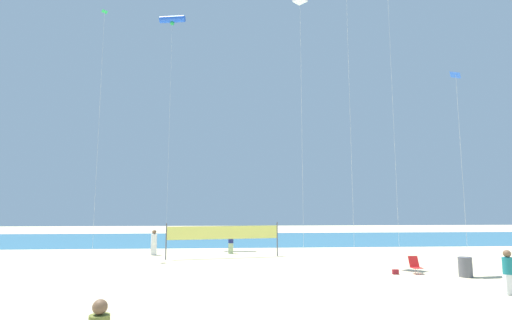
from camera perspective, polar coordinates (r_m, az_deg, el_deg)
name	(u,v)px	position (r m, az deg, el deg)	size (l,w,h in m)	color
ground_plane	(241,296)	(16.09, -2.27, -19.40)	(120.00, 120.00, 0.00)	beige
ocean_band	(233,239)	(43.95, -3.37, -11.56)	(120.00, 20.00, 0.01)	teal
beachgoer_white_shirt	(154,242)	(29.88, -14.86, -11.58)	(0.42, 0.42, 1.83)	white
beachgoer_navy_shirt	(231,241)	(29.92, -3.74, -11.90)	(0.39, 0.39, 1.72)	#99B28C
beachgoer_teal_shirt	(508,271)	(18.95, 33.26, -13.53)	(0.40, 0.40, 1.75)	white
folding_beach_chair	(415,264)	(22.66, 22.45, -14.10)	(0.52, 0.65, 0.89)	red
trash_barrel	(465,267)	(22.61, 28.56, -13.74)	(0.65, 0.65, 0.97)	#595960
volleyball_net	(224,234)	(27.42, -4.80, -10.84)	(7.76, 1.46, 2.40)	#4C4C51
beach_handbag	(395,272)	(22.09, 19.94, -15.30)	(0.31, 0.15, 0.25)	maroon
kite_blue_tube	(172,20)	(39.99, -12.27, 19.61)	(2.50, 1.05, 21.67)	silver
kite_white_diamond	(389,13)	(30.48, 19.05, 19.86)	(0.50, 0.50, 18.55)	silver
kite_green_diamond	(104,28)	(33.13, -21.59, 17.69)	(0.47, 0.48, 18.51)	silver
kite_blue_diamond	(456,78)	(24.53, 27.52, 10.76)	(0.59, 0.59, 11.01)	silver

